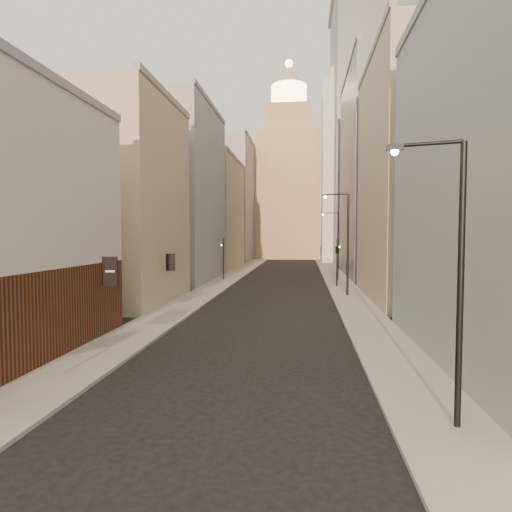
# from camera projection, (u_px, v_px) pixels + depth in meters

# --- Properties ---
(sidewalk_left) EXTENTS (3.00, 140.00, 0.15)m
(sidewalk_left) POSITION_uv_depth(u_px,v_px,m) (242.00, 271.00, 62.63)
(sidewalk_left) COLOR gray
(sidewalk_left) RESTS_ON ground
(sidewalk_right) EXTENTS (3.00, 140.00, 0.15)m
(sidewalk_right) POSITION_uv_depth(u_px,v_px,m) (331.00, 272.00, 61.19)
(sidewalk_right) COLOR gray
(sidewalk_right) RESTS_ON ground
(left_bldg_beige) EXTENTS (8.00, 12.00, 16.00)m
(left_bldg_beige) POSITION_uv_depth(u_px,v_px,m) (120.00, 203.00, 34.05)
(left_bldg_beige) COLOR tan
(left_bldg_beige) RESTS_ON ground
(left_bldg_grey) EXTENTS (8.00, 16.00, 20.00)m
(left_bldg_grey) POSITION_uv_depth(u_px,v_px,m) (179.00, 195.00, 49.83)
(left_bldg_grey) COLOR gray
(left_bldg_grey) RESTS_ON ground
(left_bldg_tan) EXTENTS (8.00, 18.00, 17.00)m
(left_bldg_tan) POSITION_uv_depth(u_px,v_px,m) (212.00, 215.00, 67.77)
(left_bldg_tan) COLOR tan
(left_bldg_tan) RESTS_ON ground
(left_bldg_wingrid) EXTENTS (8.00, 20.00, 24.00)m
(left_bldg_wingrid) POSITION_uv_depth(u_px,v_px,m) (233.00, 202.00, 87.44)
(left_bldg_wingrid) COLOR gray
(left_bldg_wingrid) RESTS_ON ground
(right_bldg_beige) EXTENTS (8.00, 16.00, 20.00)m
(right_bldg_beige) POSITION_uv_depth(u_px,v_px,m) (419.00, 179.00, 35.25)
(right_bldg_beige) COLOR tan
(right_bldg_beige) RESTS_ON ground
(right_bldg_wingrid) EXTENTS (8.00, 20.00, 26.00)m
(right_bldg_wingrid) POSITION_uv_depth(u_px,v_px,m) (378.00, 176.00, 54.95)
(right_bldg_wingrid) COLOR gray
(right_bldg_wingrid) RESTS_ON ground
(highrise) EXTENTS (21.00, 23.00, 51.20)m
(highrise) POSITION_uv_depth(u_px,v_px,m) (386.00, 128.00, 81.42)
(highrise) COLOR gray
(highrise) RESTS_ON ground
(clock_tower) EXTENTS (14.00, 14.00, 44.90)m
(clock_tower) POSITION_uv_depth(u_px,v_px,m) (288.00, 181.00, 97.84)
(clock_tower) COLOR tan
(clock_tower) RESTS_ON ground
(white_tower) EXTENTS (8.00, 8.00, 41.50)m
(white_tower) POSITION_uv_depth(u_px,v_px,m) (343.00, 166.00, 82.67)
(white_tower) COLOR silver
(white_tower) RESTS_ON ground
(streetlamp_near) EXTENTS (2.08, 0.67, 8.06)m
(streetlamp_near) POSITION_uv_depth(u_px,v_px,m) (453.00, 267.00, 11.75)
(streetlamp_near) COLOR black
(streetlamp_near) RESTS_ON ground
(streetlamp_mid) EXTENTS (2.36, 0.40, 9.01)m
(streetlamp_mid) POSITION_uv_depth(u_px,v_px,m) (345.00, 238.00, 37.22)
(streetlamp_mid) COLOR black
(streetlamp_mid) RESTS_ON ground
(streetlamp_far) EXTENTS (2.10, 0.29, 7.99)m
(streetlamp_far) POSITION_uv_depth(u_px,v_px,m) (336.00, 242.00, 49.51)
(streetlamp_far) COLOR black
(streetlamp_far) RESTS_ON ground
(traffic_light_left) EXTENTS (0.58, 0.50, 5.00)m
(traffic_light_left) POSITION_uv_depth(u_px,v_px,m) (223.00, 251.00, 50.16)
(traffic_light_left) COLOR black
(traffic_light_left) RESTS_ON ground
(traffic_light_right) EXTENTS (0.68, 0.68, 5.00)m
(traffic_light_right) POSITION_uv_depth(u_px,v_px,m) (337.00, 250.00, 43.82)
(traffic_light_right) COLOR black
(traffic_light_right) RESTS_ON ground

